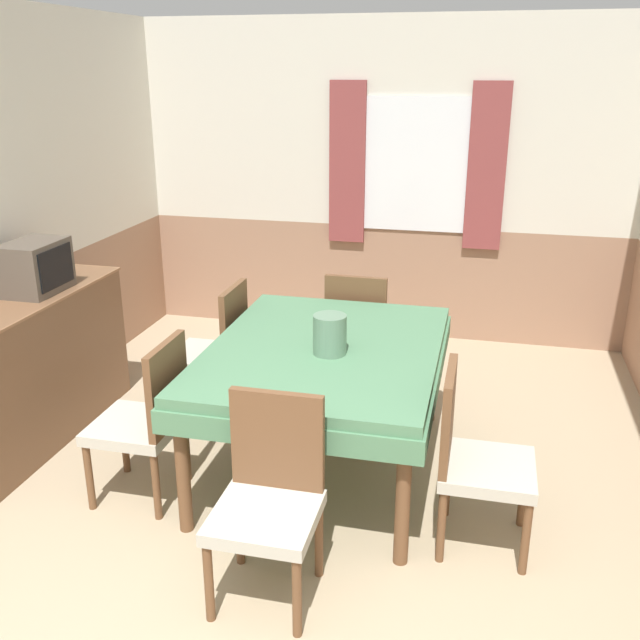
{
  "coord_description": "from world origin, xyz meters",
  "views": [
    {
      "loc": [
        0.88,
        -1.59,
        2.21
      ],
      "look_at": [
        0.03,
        1.95,
        0.91
      ],
      "focal_mm": 40.0,
      "sensor_mm": 36.0,
      "label": 1
    }
  ],
  "objects_px": {
    "chair_right_near": "(473,455)",
    "chair_head_window": "(358,330)",
    "chair_head_near": "(270,494)",
    "chair_left_near": "(147,416)",
    "tv": "(35,267)",
    "vase": "(330,334)",
    "sideboard": "(32,368)",
    "dining_table": "(325,363)",
    "chair_left_far": "(217,348)"
  },
  "relations": [
    {
      "from": "chair_left_near",
      "to": "chair_head_window",
      "type": "distance_m",
      "value": 1.76
    },
    {
      "from": "dining_table",
      "to": "chair_head_window",
      "type": "distance_m",
      "value": 1.06
    },
    {
      "from": "chair_left_far",
      "to": "vase",
      "type": "bearing_deg",
      "value": -123.77
    },
    {
      "from": "chair_head_near",
      "to": "tv",
      "type": "xyz_separation_m",
      "value": [
        -1.81,
        1.13,
        0.59
      ]
    },
    {
      "from": "chair_left_far",
      "to": "chair_left_near",
      "type": "xyz_separation_m",
      "value": [
        0.0,
        -1.0,
        0.0
      ]
    },
    {
      "from": "sideboard",
      "to": "vase",
      "type": "xyz_separation_m",
      "value": [
        1.88,
        -0.04,
        0.4
      ]
    },
    {
      "from": "tv",
      "to": "dining_table",
      "type": "bearing_deg",
      "value": -2.8
    },
    {
      "from": "chair_right_near",
      "to": "chair_left_far",
      "type": "bearing_deg",
      "value": -120.76
    },
    {
      "from": "chair_head_near",
      "to": "vase",
      "type": "bearing_deg",
      "value": -93.04
    },
    {
      "from": "chair_left_near",
      "to": "vase",
      "type": "distance_m",
      "value": 1.05
    },
    {
      "from": "vase",
      "to": "sideboard",
      "type": "bearing_deg",
      "value": 178.68
    },
    {
      "from": "chair_right_near",
      "to": "chair_head_window",
      "type": "relative_size",
      "value": 1.0
    },
    {
      "from": "chair_head_window",
      "to": "tv",
      "type": "relative_size",
      "value": 2.23
    },
    {
      "from": "chair_left_far",
      "to": "chair_head_near",
      "type": "height_order",
      "value": "same"
    },
    {
      "from": "chair_left_near",
      "to": "tv",
      "type": "relative_size",
      "value": 2.23
    },
    {
      "from": "chair_left_far",
      "to": "sideboard",
      "type": "height_order",
      "value": "sideboard"
    },
    {
      "from": "chair_right_near",
      "to": "vase",
      "type": "xyz_separation_m",
      "value": [
        -0.79,
        0.41,
        0.39
      ]
    },
    {
      "from": "chair_left_near",
      "to": "chair_head_near",
      "type": "height_order",
      "value": "same"
    },
    {
      "from": "chair_right_near",
      "to": "sideboard",
      "type": "bearing_deg",
      "value": -99.52
    },
    {
      "from": "sideboard",
      "to": "vase",
      "type": "distance_m",
      "value": 1.93
    },
    {
      "from": "chair_head_window",
      "to": "sideboard",
      "type": "height_order",
      "value": "sideboard"
    },
    {
      "from": "chair_left_far",
      "to": "tv",
      "type": "bearing_deg",
      "value": 112.93
    },
    {
      "from": "chair_head_window",
      "to": "vase",
      "type": "xyz_separation_m",
      "value": [
        0.05,
        -1.14,
        0.39
      ]
    },
    {
      "from": "dining_table",
      "to": "chair_left_near",
      "type": "distance_m",
      "value": 1.0
    },
    {
      "from": "tv",
      "to": "vase",
      "type": "height_order",
      "value": "tv"
    },
    {
      "from": "dining_table",
      "to": "vase",
      "type": "xyz_separation_m",
      "value": [
        0.05,
        -0.1,
        0.21
      ]
    },
    {
      "from": "dining_table",
      "to": "vase",
      "type": "bearing_deg",
      "value": -62.23
    },
    {
      "from": "dining_table",
      "to": "chair_head_window",
      "type": "height_order",
      "value": "chair_head_window"
    },
    {
      "from": "chair_left_near",
      "to": "tv",
      "type": "distance_m",
      "value": 1.28
    },
    {
      "from": "chair_left_near",
      "to": "vase",
      "type": "xyz_separation_m",
      "value": [
        0.89,
        0.41,
        0.39
      ]
    },
    {
      "from": "chair_right_near",
      "to": "chair_left_near",
      "type": "relative_size",
      "value": 1.0
    },
    {
      "from": "chair_left_far",
      "to": "vase",
      "type": "relative_size",
      "value": 4.19
    },
    {
      "from": "chair_left_far",
      "to": "sideboard",
      "type": "relative_size",
      "value": 0.59
    },
    {
      "from": "chair_left_near",
      "to": "vase",
      "type": "height_order",
      "value": "vase"
    },
    {
      "from": "chair_head_near",
      "to": "chair_head_window",
      "type": "bearing_deg",
      "value": -90.0
    },
    {
      "from": "chair_head_near",
      "to": "sideboard",
      "type": "distance_m",
      "value": 2.08
    },
    {
      "from": "chair_head_near",
      "to": "chair_head_window",
      "type": "xyz_separation_m",
      "value": [
        -0.0,
        2.08,
        0.0
      ]
    },
    {
      "from": "chair_head_window",
      "to": "tv",
      "type": "bearing_deg",
      "value": -152.3
    },
    {
      "from": "dining_table",
      "to": "chair_right_near",
      "type": "relative_size",
      "value": 1.86
    },
    {
      "from": "dining_table",
      "to": "chair_head_near",
      "type": "distance_m",
      "value": 1.06
    },
    {
      "from": "chair_right_near",
      "to": "chair_head_near",
      "type": "xyz_separation_m",
      "value": [
        -0.84,
        -0.54,
        0.0
      ]
    },
    {
      "from": "dining_table",
      "to": "chair_right_near",
      "type": "height_order",
      "value": "chair_right_near"
    },
    {
      "from": "chair_left_near",
      "to": "chair_head_near",
      "type": "bearing_deg",
      "value": -122.75
    },
    {
      "from": "chair_right_near",
      "to": "tv",
      "type": "bearing_deg",
      "value": -102.51
    },
    {
      "from": "chair_right_near",
      "to": "tv",
      "type": "distance_m",
      "value": 2.78
    },
    {
      "from": "dining_table",
      "to": "vase",
      "type": "relative_size",
      "value": 7.78
    },
    {
      "from": "chair_right_near",
      "to": "chair_left_near",
      "type": "height_order",
      "value": "same"
    },
    {
      "from": "chair_left_far",
      "to": "vase",
      "type": "height_order",
      "value": "vase"
    },
    {
      "from": "chair_right_near",
      "to": "tv",
      "type": "xyz_separation_m",
      "value": [
        -2.66,
        0.59,
        0.59
      ]
    },
    {
      "from": "chair_left_far",
      "to": "sideboard",
      "type": "xyz_separation_m",
      "value": [
        -0.99,
        -0.55,
        -0.01
      ]
    }
  ]
}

